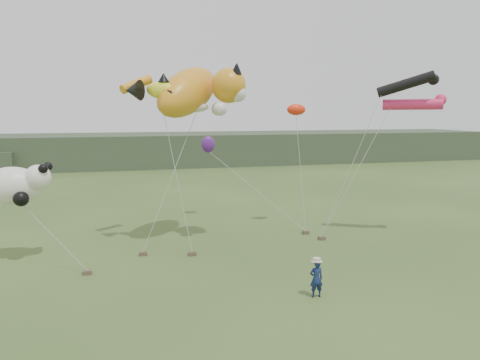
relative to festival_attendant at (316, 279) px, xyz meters
name	(u,v)px	position (x,y,z in m)	size (l,w,h in m)	color
ground	(291,283)	(-0.36, 1.59, -0.71)	(120.00, 120.00, 0.00)	#385123
headland	(143,150)	(-3.48, 46.28, 1.21)	(90.00, 13.00, 4.00)	#2D3D28
festival_attendant	(316,279)	(0.00, 0.00, 0.00)	(0.52, 0.34, 1.42)	#14234E
sandbag_anchors	(219,249)	(-2.24, 6.74, -0.62)	(12.35, 4.07, 0.18)	brown
cat_kite	(197,91)	(-2.88, 8.90, 7.21)	(6.32, 5.28, 3.77)	orange
fish_kite	(151,90)	(-5.23, 8.36, 7.23)	(2.85, 1.86, 1.36)	yellow
tube_kites	(414,94)	(8.53, 6.72, 7.09)	(3.69, 2.25, 2.05)	black
panda_kite	(16,185)	(-11.50, 7.71, 2.84)	(3.10, 2.00, 1.93)	white
misc_kites	(248,129)	(0.90, 12.50, 5.12)	(5.57, 4.31, 3.08)	red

